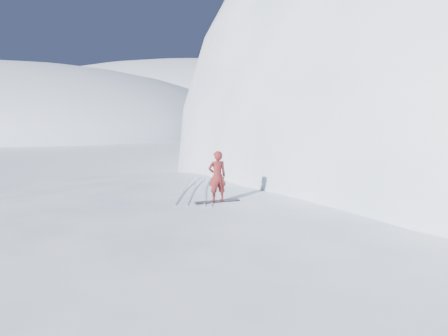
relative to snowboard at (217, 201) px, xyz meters
name	(u,v)px	position (x,y,z in m)	size (l,w,h in m)	color
ground	(171,301)	(-0.62, -3.19, -2.41)	(400.00, 400.00, 0.00)	white
near_ridge	(226,265)	(0.38, -0.19, -2.41)	(36.00, 28.00, 4.80)	white
peak_shoulder	(403,185)	(9.38, 16.81, -2.41)	(28.00, 24.00, 18.00)	white
far_ridge_c	(183,118)	(-40.62, 106.81, -2.41)	(140.00, 90.00, 36.00)	white
wind_bumps	(178,271)	(-1.18, -1.07, -2.41)	(16.00, 14.40, 1.00)	white
snowboard	(217,201)	(0.00, 0.00, 0.00)	(1.70, 0.32, 0.03)	black
snowboarder	(217,176)	(0.00, 0.00, 0.95)	(0.68, 0.45, 1.88)	maroon
board_tracks	(200,187)	(-1.35, 2.11, 0.01)	(2.60, 5.89, 0.04)	silver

